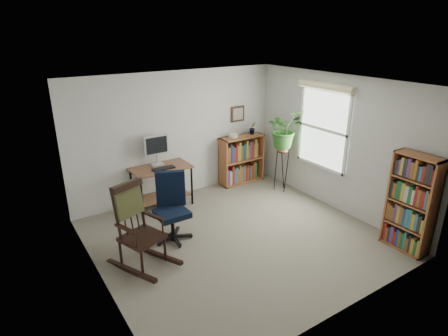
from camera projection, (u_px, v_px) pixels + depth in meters
floor at (238, 237)px, 5.92m from camera, size 4.20×4.00×0.00m
ceiling at (240, 84)px, 5.07m from camera, size 4.20×4.00×0.00m
wall_back at (178, 135)px, 7.06m from camera, size 4.20×0.00×2.40m
wall_front at (349, 222)px, 3.93m from camera, size 4.20×0.00×2.40m
wall_left at (94, 201)px, 4.42m from camera, size 0.00×4.00×2.40m
wall_right at (336, 144)px, 6.57m from camera, size 0.00×4.00×2.40m
window at (323, 129)px, 6.71m from camera, size 0.12×1.20×1.50m
desk at (162, 186)px, 6.86m from camera, size 1.06×0.58×0.76m
monitor at (157, 150)px, 6.73m from camera, size 0.46×0.16×0.56m
keyboard at (163, 168)px, 6.62m from camera, size 0.40×0.15×0.02m
office_chair at (172, 208)px, 5.68m from camera, size 0.78×0.78×1.08m
rocking_chair at (141, 227)px, 5.03m from camera, size 0.94×1.19×1.21m
low_bookshelf at (241, 159)px, 7.86m from camera, size 0.96×0.32×1.02m
tall_bookshelf at (411, 203)px, 5.39m from camera, size 0.28×0.65×1.48m
plant_stand at (282, 167)px, 7.48m from camera, size 0.31×0.31×0.98m
spider_plant at (285, 111)px, 7.08m from camera, size 1.69×1.88×1.47m
potted_plant_small at (253, 132)px, 7.82m from camera, size 0.13×0.24×0.11m
framed_picture at (238, 114)px, 7.65m from camera, size 0.32×0.04×0.32m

